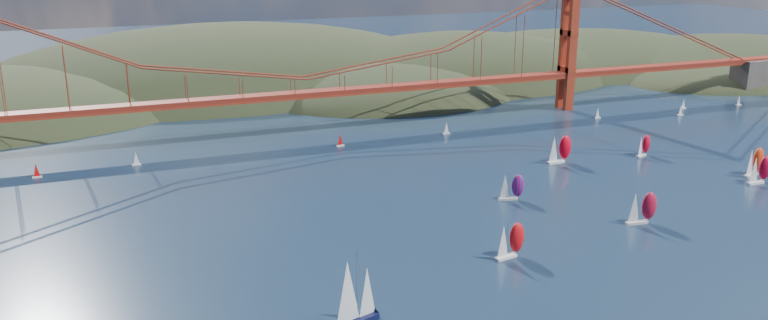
{
  "coord_description": "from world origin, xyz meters",
  "views": [
    {
      "loc": [
        -76.84,
        -96.88,
        73.68
      ],
      "look_at": [
        -2.89,
        90.0,
        14.07
      ],
      "focal_mm": 35.0,
      "sensor_mm": 36.0,
      "label": 1
    }
  ],
  "objects_px": {
    "racer_rwb": "(511,186)",
    "racer_5": "(559,149)",
    "racer_2": "(760,169)",
    "sloop_navy": "(354,293)",
    "racer_3": "(643,145)",
    "racer_4": "(754,161)",
    "racer_1": "(641,207)",
    "racer_0": "(510,240)"
  },
  "relations": [
    {
      "from": "racer_4",
      "to": "racer_rwb",
      "type": "relative_size",
      "value": 1.18
    },
    {
      "from": "sloop_navy",
      "to": "racer_5",
      "type": "bearing_deg",
      "value": 20.04
    },
    {
      "from": "racer_2",
      "to": "racer_5",
      "type": "relative_size",
      "value": 0.93
    },
    {
      "from": "racer_5",
      "to": "racer_rwb",
      "type": "height_order",
      "value": "racer_5"
    },
    {
      "from": "racer_1",
      "to": "racer_3",
      "type": "relative_size",
      "value": 1.17
    },
    {
      "from": "racer_4",
      "to": "racer_0",
      "type": "bearing_deg",
      "value": -179.75
    },
    {
      "from": "sloop_navy",
      "to": "racer_2",
      "type": "xyz_separation_m",
      "value": [
        147.41,
        37.85,
        -2.25
      ]
    },
    {
      "from": "racer_1",
      "to": "racer_2",
      "type": "distance_m",
      "value": 59.19
    },
    {
      "from": "racer_4",
      "to": "racer_rwb",
      "type": "height_order",
      "value": "racer_4"
    },
    {
      "from": "racer_1",
      "to": "racer_5",
      "type": "bearing_deg",
      "value": 84.64
    },
    {
      "from": "racer_rwb",
      "to": "racer_2",
      "type": "bearing_deg",
      "value": 3.0
    },
    {
      "from": "racer_2",
      "to": "racer_0",
      "type": "bearing_deg",
      "value": -170.93
    },
    {
      "from": "racer_rwb",
      "to": "racer_1",
      "type": "bearing_deg",
      "value": -38.82
    },
    {
      "from": "racer_1",
      "to": "racer_5",
      "type": "height_order",
      "value": "racer_5"
    },
    {
      "from": "racer_2",
      "to": "racer_5",
      "type": "bearing_deg",
      "value": 134.58
    },
    {
      "from": "racer_2",
      "to": "racer_1",
      "type": "bearing_deg",
      "value": -168.54
    },
    {
      "from": "racer_2",
      "to": "racer_rwb",
      "type": "relative_size",
      "value": 1.14
    },
    {
      "from": "racer_1",
      "to": "racer_2",
      "type": "height_order",
      "value": "racer_2"
    },
    {
      "from": "racer_rwb",
      "to": "racer_5",
      "type": "bearing_deg",
      "value": 51.41
    },
    {
      "from": "sloop_navy",
      "to": "racer_5",
      "type": "xyz_separation_m",
      "value": [
        102.25,
        79.93,
        -1.88
      ]
    },
    {
      "from": "sloop_navy",
      "to": "racer_4",
      "type": "height_order",
      "value": "sloop_navy"
    },
    {
      "from": "racer_2",
      "to": "racer_5",
      "type": "xyz_separation_m",
      "value": [
        -45.16,
        42.08,
        0.37
      ]
    },
    {
      "from": "racer_5",
      "to": "racer_rwb",
      "type": "bearing_deg",
      "value": -146.78
    },
    {
      "from": "sloop_navy",
      "to": "racer_0",
      "type": "distance_m",
      "value": 48.69
    },
    {
      "from": "racer_4",
      "to": "sloop_navy",
      "type": "bearing_deg",
      "value": -177.85
    },
    {
      "from": "sloop_navy",
      "to": "racer_3",
      "type": "distance_m",
      "value": 154.54
    },
    {
      "from": "sloop_navy",
      "to": "racer_4",
      "type": "bearing_deg",
      "value": -1.69
    },
    {
      "from": "sloop_navy",
      "to": "racer_4",
      "type": "distance_m",
      "value": 158.68
    },
    {
      "from": "sloop_navy",
      "to": "racer_rwb",
      "type": "height_order",
      "value": "sloop_navy"
    },
    {
      "from": "racer_3",
      "to": "racer_5",
      "type": "distance_m",
      "value": 32.57
    },
    {
      "from": "racer_1",
      "to": "racer_2",
      "type": "bearing_deg",
      "value": 20.86
    },
    {
      "from": "racer_5",
      "to": "sloop_navy",
      "type": "bearing_deg",
      "value": -146.37
    },
    {
      "from": "sloop_navy",
      "to": "racer_3",
      "type": "relative_size",
      "value": 1.85
    },
    {
      "from": "racer_0",
      "to": "racer_3",
      "type": "xyz_separation_m",
      "value": [
        89.04,
        58.84,
        -0.55
      ]
    },
    {
      "from": "racer_2",
      "to": "racer_4",
      "type": "xyz_separation_m",
      "value": [
        4.89,
        6.63,
        0.17
      ]
    },
    {
      "from": "racer_0",
      "to": "racer_4",
      "type": "bearing_deg",
      "value": 2.87
    },
    {
      "from": "racer_1",
      "to": "racer_5",
      "type": "distance_m",
      "value": 57.62
    },
    {
      "from": "racer_1",
      "to": "racer_4",
      "type": "relative_size",
      "value": 0.96
    },
    {
      "from": "racer_5",
      "to": "racer_2",
      "type": "bearing_deg",
      "value": -47.37
    },
    {
      "from": "racer_2",
      "to": "racer_rwb",
      "type": "distance_m",
      "value": 81.42
    },
    {
      "from": "sloop_navy",
      "to": "racer_0",
      "type": "height_order",
      "value": "sloop_navy"
    },
    {
      "from": "racer_2",
      "to": "racer_rwb",
      "type": "bearing_deg",
      "value": 166.75
    }
  ]
}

